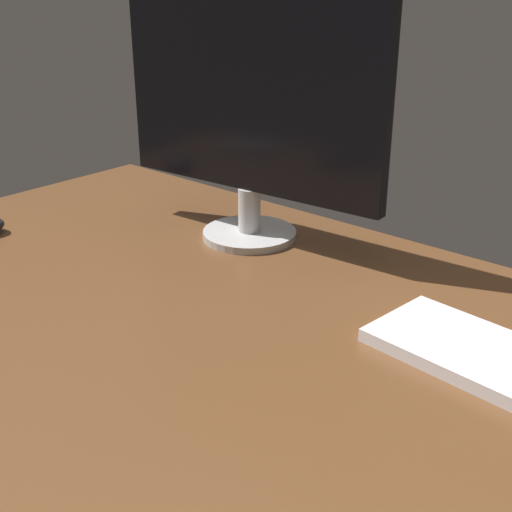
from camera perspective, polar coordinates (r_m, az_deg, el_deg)
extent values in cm
cube|color=brown|center=(99.36, -3.59, -4.83)|extent=(140.00, 84.00, 2.00)
cylinder|color=#B8B8B8|center=(123.59, -0.55, 1.86)|extent=(17.01, 17.01, 1.34)
cylinder|color=#B8B8B8|center=(121.96, -0.56, 3.91)|extent=(4.04, 4.04, 8.04)
cube|color=black|center=(116.54, -0.60, 14.30)|extent=(52.16, 6.28, 36.47)
cube|color=white|center=(88.46, 20.74, -8.84)|extent=(37.03, 17.78, 1.81)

